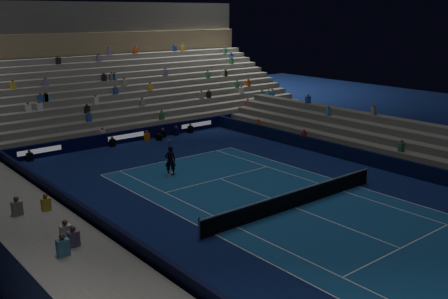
% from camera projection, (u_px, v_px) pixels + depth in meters
% --- Properties ---
extents(ground, '(90.00, 90.00, 0.00)m').
position_uv_depth(ground, '(295.00, 208.00, 27.66)').
color(ground, '#0B1847').
rests_on(ground, ground).
extents(court_surface, '(10.97, 23.77, 0.01)m').
position_uv_depth(court_surface, '(295.00, 208.00, 27.66)').
color(court_surface, navy).
rests_on(court_surface, ground).
extents(sponsor_barrier_far, '(44.00, 0.25, 1.00)m').
position_uv_depth(sponsor_barrier_far, '(125.00, 137.00, 41.35)').
color(sponsor_barrier_far, black).
rests_on(sponsor_barrier_far, ground).
extents(sponsor_barrier_east, '(0.25, 37.00, 1.00)m').
position_uv_depth(sponsor_barrier_east, '(398.00, 166.00, 33.48)').
color(sponsor_barrier_east, black).
rests_on(sponsor_barrier_east, ground).
extents(sponsor_barrier_west, '(0.25, 37.00, 1.00)m').
position_uv_depth(sponsor_barrier_west, '(136.00, 250.00, 21.59)').
color(sponsor_barrier_west, black).
rests_on(sponsor_barrier_west, ground).
extents(grandstand_main, '(44.00, 15.20, 11.20)m').
position_uv_depth(grandstand_main, '(74.00, 88.00, 47.63)').
color(grandstand_main, slate).
rests_on(grandstand_main, ground).
extents(grandstand_east, '(5.00, 37.00, 2.50)m').
position_uv_depth(grandstand_east, '(426.00, 151.00, 35.50)').
color(grandstand_east, '#5E5E5A').
rests_on(grandstand_east, ground).
extents(grandstand_west, '(5.00, 37.00, 2.50)m').
position_uv_depth(grandstand_west, '(55.00, 266.00, 19.35)').
color(grandstand_west, slate).
rests_on(grandstand_west, ground).
extents(tennis_net, '(12.90, 0.10, 1.10)m').
position_uv_depth(tennis_net, '(295.00, 199.00, 27.53)').
color(tennis_net, '#B2B2B7').
rests_on(tennis_net, ground).
extents(tennis_player, '(0.83, 0.71, 1.93)m').
position_uv_depth(tennis_player, '(170.00, 161.00, 32.95)').
color(tennis_player, black).
rests_on(tennis_player, ground).
extents(broadcast_camera, '(0.45, 0.86, 0.53)m').
position_uv_depth(broadcast_camera, '(159.00, 137.00, 42.18)').
color(broadcast_camera, black).
rests_on(broadcast_camera, ground).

